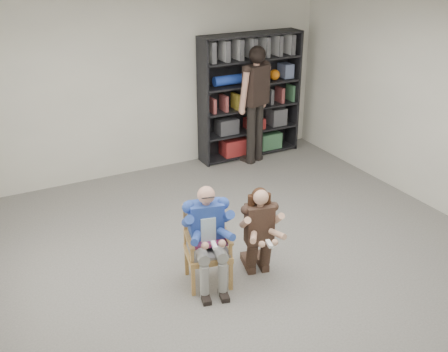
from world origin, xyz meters
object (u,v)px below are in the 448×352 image
armchair (208,247)px  standing_man (255,107)px  seated_man (208,236)px  kneeling_woman (260,233)px  bookshelf (250,96)px

armchair → standing_man: (2.22, 2.75, 0.52)m
seated_man → kneeling_woman: size_ratio=1.09×
armchair → bookshelf: bookshelf is taller
armchair → seated_man: size_ratio=0.77×
seated_man → armchair: bearing=-76.4°
bookshelf → standing_man: bearing=-104.1°
kneeling_woman → bookshelf: bearing=75.3°
seated_man → bookshelf: bearing=66.8°
seated_man → kneeling_woman: 0.59m
armchair → bookshelf: (2.30, 3.07, 0.60)m
kneeling_woman → standing_man: standing_man is taller
armchair → seated_man: seated_man is taller
bookshelf → kneeling_woman: bearing=-118.4°
armchair → seated_man: (0.00, 0.00, 0.13)m
kneeling_woman → standing_man: size_ratio=0.55×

